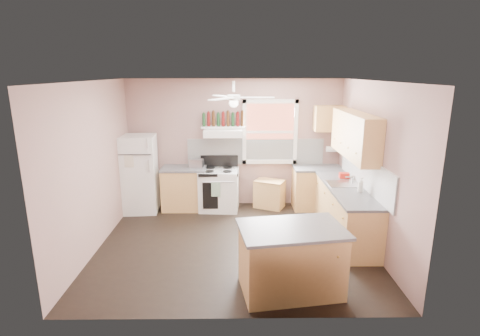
{
  "coord_description": "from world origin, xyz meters",
  "views": [
    {
      "loc": [
        0.03,
        -5.84,
        2.85
      ],
      "look_at": [
        0.1,
        0.3,
        1.25
      ],
      "focal_mm": 28.0,
      "sensor_mm": 36.0,
      "label": 1
    }
  ],
  "objects_px": {
    "cart": "(269,194)",
    "island": "(291,261)",
    "toaster": "(196,163)",
    "stove": "(219,190)",
    "refrigerator": "(140,174)"
  },
  "relations": [
    {
      "from": "cart",
      "to": "island",
      "type": "height_order",
      "value": "island"
    },
    {
      "from": "toaster",
      "to": "stove",
      "type": "bearing_deg",
      "value": 5.65
    },
    {
      "from": "island",
      "to": "stove",
      "type": "bearing_deg",
      "value": 100.59
    },
    {
      "from": "toaster",
      "to": "stove",
      "type": "relative_size",
      "value": 0.33
    },
    {
      "from": "toaster",
      "to": "cart",
      "type": "relative_size",
      "value": 0.47
    },
    {
      "from": "cart",
      "to": "island",
      "type": "xyz_separation_m",
      "value": [
        0.0,
        -3.15,
        0.13
      ]
    },
    {
      "from": "refrigerator",
      "to": "island",
      "type": "bearing_deg",
      "value": -51.47
    },
    {
      "from": "refrigerator",
      "to": "cart",
      "type": "bearing_deg",
      "value": 0.12
    },
    {
      "from": "refrigerator",
      "to": "stove",
      "type": "bearing_deg",
      "value": -1.08
    },
    {
      "from": "toaster",
      "to": "cart",
      "type": "bearing_deg",
      "value": 12.94
    },
    {
      "from": "stove",
      "to": "refrigerator",
      "type": "bearing_deg",
      "value": -173.45
    },
    {
      "from": "refrigerator",
      "to": "cart",
      "type": "xyz_separation_m",
      "value": [
        2.69,
        0.18,
        -0.5
      ]
    },
    {
      "from": "refrigerator",
      "to": "island",
      "type": "distance_m",
      "value": 4.03
    },
    {
      "from": "refrigerator",
      "to": "island",
      "type": "xyz_separation_m",
      "value": [
        2.7,
        -2.97,
        -0.37
      ]
    },
    {
      "from": "cart",
      "to": "stove",
      "type": "bearing_deg",
      "value": -149.6
    }
  ]
}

